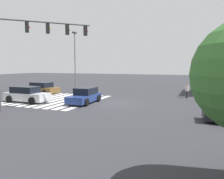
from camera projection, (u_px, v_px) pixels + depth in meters
ground_plane at (112, 103)px, 20.70m from camera, size 140.71×140.71×0.00m
crosswalk_markings at (59, 100)px, 22.97m from camera, size 9.36×8.20×0.01m
traffic_signal_mast at (34, 41)px, 17.46m from camera, size 5.32×5.32×7.31m
car_1 at (27, 95)px, 21.34m from camera, size 2.01×4.46×1.55m
car_2 at (85, 96)px, 20.90m from camera, size 4.40×2.14×1.47m
car_5 at (41, 88)px, 28.14m from camera, size 2.44×4.95×1.45m
pedestrian at (187, 90)px, 24.09m from camera, size 0.41×0.41×1.57m
street_light_pole_b at (75, 56)px, 32.57m from camera, size 0.80×0.36×8.52m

